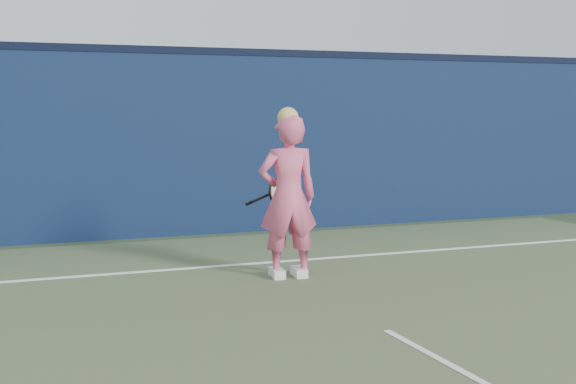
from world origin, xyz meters
name	(u,v)px	position (x,y,z in m)	size (l,w,h in m)	color
ground	(457,370)	(0.00, 0.00, 0.00)	(80.00, 80.00, 0.00)	#36482C
backstop_wall	(202,145)	(0.00, 6.50, 1.25)	(24.00, 0.40, 2.50)	#0E1F3E
wall_cap	(201,52)	(0.00, 6.50, 2.55)	(24.00, 0.42, 0.10)	black
player	(288,196)	(0.02, 3.20, 0.86)	(0.66, 0.47, 1.78)	#E2577E
racket	(275,193)	(0.06, 3.70, 0.84)	(0.54, 0.22, 0.30)	black
court_lines	(486,384)	(0.00, -0.33, 0.01)	(11.00, 12.04, 0.01)	white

